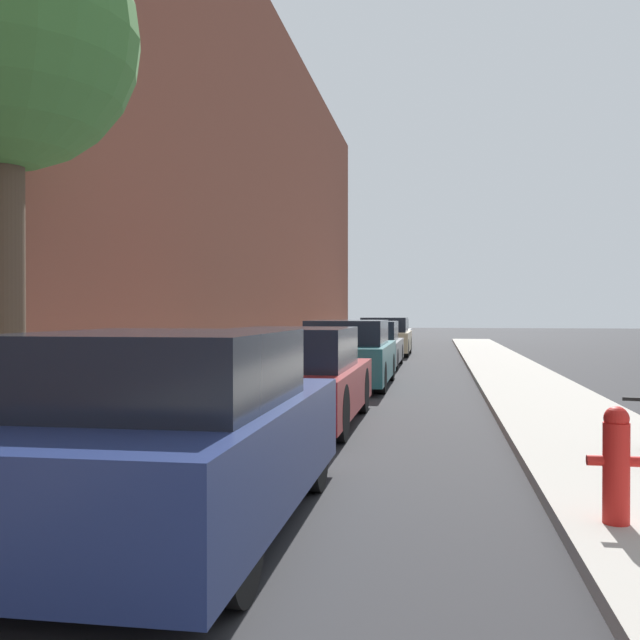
# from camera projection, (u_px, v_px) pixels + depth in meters

# --- Properties ---
(ground_plane) EXTENTS (120.00, 120.00, 0.00)m
(ground_plane) POSITION_uv_depth(u_px,v_px,m) (384.00, 391.00, 14.54)
(ground_plane) COLOR #28282B
(sidewalk_left) EXTENTS (2.00, 52.00, 0.12)m
(sidewalk_left) POSITION_uv_depth(u_px,v_px,m) (244.00, 385.00, 15.00)
(sidewalk_left) COLOR #ADA89E
(sidewalk_left) RESTS_ON ground
(sidewalk_right) EXTENTS (2.00, 52.00, 0.12)m
(sidewalk_right) POSITION_uv_depth(u_px,v_px,m) (533.00, 390.00, 14.08)
(sidewalk_right) COLOR #ADA89E
(sidewalk_right) RESTS_ON ground
(building_facade_left) EXTENTS (0.70, 52.00, 10.96)m
(building_facade_left) POSITION_uv_depth(u_px,v_px,m) (181.00, 126.00, 15.16)
(building_facade_left) COLOR brown
(building_facade_left) RESTS_ON ground
(parked_car_navy) EXTENTS (1.92, 4.04, 1.44)m
(parked_car_navy) POSITION_uv_depth(u_px,v_px,m) (166.00, 435.00, 5.23)
(parked_car_navy) COLOR black
(parked_car_navy) RESTS_ON ground
(parked_car_red) EXTENTS (1.78, 4.22, 1.36)m
(parked_car_red) POSITION_uv_depth(u_px,v_px,m) (295.00, 378.00, 10.12)
(parked_car_red) COLOR black
(parked_car_red) RESTS_ON ground
(parked_car_teal) EXTENTS (1.76, 4.36, 1.41)m
(parked_car_teal) POSITION_uv_depth(u_px,v_px,m) (349.00, 355.00, 15.40)
(parked_car_teal) COLOR black
(parked_car_teal) RESTS_ON ground
(parked_car_grey) EXTENTS (1.78, 4.25, 1.32)m
(parked_car_grey) POSITION_uv_depth(u_px,v_px,m) (369.00, 345.00, 20.88)
(parked_car_grey) COLOR black
(parked_car_grey) RESTS_ON ground
(parked_car_champagne) EXTENTS (1.81, 4.17, 1.39)m
(parked_car_champagne) POSITION_uv_depth(u_px,v_px,m) (385.00, 337.00, 26.56)
(parked_car_champagne) COLOR black
(parked_car_champagne) RESTS_ON ground
(parked_car_white) EXTENTS (1.76, 4.22, 1.29)m
(parked_car_white) POSITION_uv_depth(u_px,v_px,m) (390.00, 334.00, 31.80)
(parked_car_white) COLOR black
(parked_car_white) RESTS_ON ground
(street_tree_near) EXTENTS (2.74, 2.74, 5.64)m
(street_tree_near) POSITION_uv_depth(u_px,v_px,m) (2.00, 41.00, 7.32)
(street_tree_near) COLOR #4C3A2B
(street_tree_near) RESTS_ON sidewalk_left
(fire_hydrant) EXTENTS (0.39, 0.18, 0.81)m
(fire_hydrant) POSITION_uv_depth(u_px,v_px,m) (616.00, 463.00, 4.98)
(fire_hydrant) COLOR red
(fire_hydrant) RESTS_ON sidewalk_right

